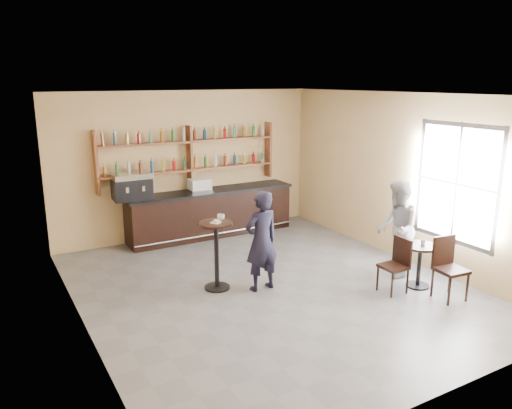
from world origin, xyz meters
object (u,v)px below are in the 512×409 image
pastry_case (199,185)px  man_main (261,241)px  pedestal_table (217,256)px  cafe_table (419,266)px  patron_second (397,229)px  bar_counter (211,213)px  espresso_machine (132,186)px  chair_south (451,269)px  chair_west (393,266)px

pastry_case → man_main: bearing=-92.7°
pastry_case → man_main: man_main is taller
pedestal_table → pastry_case: bearing=71.9°
cafe_table → patron_second: size_ratio=0.43×
bar_counter → pedestal_table: bearing=-112.8°
espresso_machine → patron_second: 5.26m
cafe_table → chair_south: bearing=-85.2°
bar_counter → pastry_case: size_ratio=8.27×
chair_south → pastry_case: bearing=119.5°
pastry_case → chair_south: size_ratio=0.46×
bar_counter → chair_south: size_ratio=3.81×
bar_counter → man_main: bearing=-99.4°
man_main → patron_second: patron_second is taller
man_main → chair_south: 3.05m
pedestal_table → man_main: 0.79m
pedestal_table → chair_west: (2.45, -1.57, -0.12)m
espresso_machine → patron_second: bearing=-42.8°
pastry_case → bar_counter: bearing=2.1°
chair_west → chair_south: bearing=43.3°
man_main → chair_west: man_main is taller
cafe_table → pastry_case: bearing=115.7°
espresso_machine → pastry_case: size_ratio=1.64×
pedestal_table → chair_south: pedestal_table is taller
pastry_case → pedestal_table: size_ratio=0.40×
pastry_case → chair_west: (1.56, -4.32, -0.72)m
espresso_machine → chair_west: espresso_machine is taller
cafe_table → pedestal_table: bearing=151.6°
pedestal_table → man_main: man_main is taller
patron_second → pastry_case: bearing=-111.8°
bar_counter → cafe_table: (1.85, -4.37, -0.15)m
cafe_table → chair_south: (0.05, -0.60, 0.13)m
chair_south → patron_second: (-0.03, 1.18, 0.36)m
man_main → cafe_table: man_main is taller
bar_counter → patron_second: size_ratio=2.22×
man_main → chair_south: man_main is taller
bar_counter → chair_west: bar_counter is taller
patron_second → chair_west: bearing=-8.2°
pedestal_table → cafe_table: bearing=-28.4°
chair_west → bar_counter: bearing=-162.7°
man_main → chair_west: bearing=142.4°
espresso_machine → man_main: 3.40m
pastry_case → man_main: 3.17m
man_main → bar_counter: bearing=-104.1°
pedestal_table → bar_counter: bearing=67.2°
man_main → cafe_table: 2.71m
espresso_machine → chair_south: bearing=-50.2°
man_main → patron_second: size_ratio=0.98×
man_main → chair_west: size_ratio=1.85×
pedestal_table → cafe_table: pedestal_table is taller
bar_counter → patron_second: 4.24m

